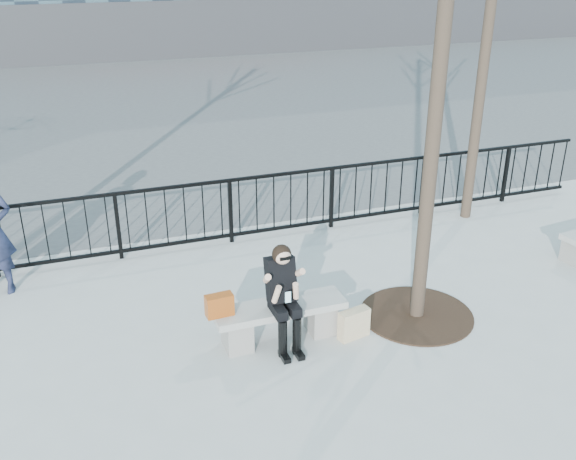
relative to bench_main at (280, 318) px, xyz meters
name	(u,v)px	position (x,y,z in m)	size (l,w,h in m)	color
ground	(280,339)	(0.00, 0.00, -0.30)	(120.00, 120.00, 0.00)	#9F9E99
street_surface	(128,96)	(0.00, 15.00, -0.30)	(60.00, 23.00, 0.01)	#474747
railing	(219,212)	(0.00, 3.00, 0.25)	(14.00, 0.06, 1.10)	black
tree_grate	(416,314)	(1.90, -0.10, -0.29)	(1.50, 1.50, 0.02)	black
bench_main	(280,318)	(0.00, 0.00, 0.00)	(1.65, 0.46, 0.49)	slate
seated_woman	(284,298)	(0.00, -0.16, 0.37)	(0.50, 0.64, 1.34)	black
handbag	(219,305)	(-0.75, 0.02, 0.32)	(0.33, 0.15, 0.27)	#954112
shopping_bag	(354,324)	(0.88, -0.28, -0.11)	(0.41, 0.15, 0.39)	beige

